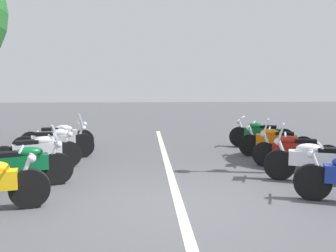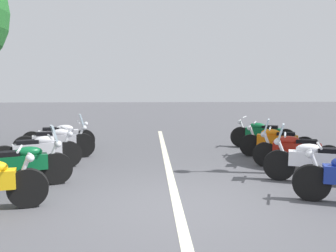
{
  "view_description": "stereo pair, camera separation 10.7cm",
  "coord_description": "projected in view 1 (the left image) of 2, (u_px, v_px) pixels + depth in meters",
  "views": [
    {
      "loc": [
        -5.65,
        0.56,
        1.98
      ],
      "look_at": [
        2.97,
        0.0,
        1.02
      ],
      "focal_mm": 37.6,
      "sensor_mm": 36.0,
      "label": 1
    },
    {
      "loc": [
        -5.65,
        0.45,
        1.98
      ],
      "look_at": [
        2.97,
        0.0,
        1.02
      ],
      "focal_mm": 37.6,
      "sensor_mm": 36.0,
      "label": 2
    }
  ],
  "objects": [
    {
      "name": "motorcycle_right_row_4",
      "position": [
        261.0,
        134.0,
        11.38
      ],
      "size": [
        1.07,
        1.93,
        1.01
      ],
      "rotation": [
        0.0,
        0.0,
        1.12
      ],
      "color": "black",
      "rests_on": "ground_plane"
    },
    {
      "name": "motorcycle_right_row_3",
      "position": [
        275.0,
        142.0,
        9.86
      ],
      "size": [
        0.99,
        1.97,
        0.99
      ],
      "rotation": [
        0.0,
        0.0,
        1.2
      ],
      "color": "black",
      "rests_on": "ground_plane"
    },
    {
      "name": "lane_centre_stripe",
      "position": [
        167.0,
        163.0,
        9.14
      ],
      "size": [
        13.31,
        0.16,
        0.01
      ],
      "primitive_type": "cube",
      "color": "beige",
      "rests_on": "ground_plane"
    },
    {
      "name": "motorcycle_left_row_3",
      "position": [
        55.0,
        142.0,
        9.62
      ],
      "size": [
        0.87,
        2.13,
        1.23
      ],
      "rotation": [
        0.0,
        0.0,
        -1.28
      ],
      "color": "black",
      "rests_on": "ground_plane"
    },
    {
      "name": "motorcycle_left_row_4",
      "position": [
        58.0,
        137.0,
        10.8
      ],
      "size": [
        0.83,
        2.16,
        1.0
      ],
      "rotation": [
        0.0,
        0.0,
        -1.31
      ],
      "color": "black",
      "rests_on": "ground_plane"
    },
    {
      "name": "ground_plane",
      "position": [
        180.0,
        206.0,
        5.86
      ],
      "size": [
        80.0,
        80.0,
        0.0
      ],
      "primitive_type": "plane",
      "color": "#4C4C51"
    },
    {
      "name": "motorcycle_right_row_2",
      "position": [
        294.0,
        150.0,
        8.57
      ],
      "size": [
        0.99,
        1.98,
        1.19
      ],
      "rotation": [
        0.0,
        0.0,
        1.2
      ],
      "color": "black",
      "rests_on": "ground_plane"
    },
    {
      "name": "motorcycle_right_row_1",
      "position": [
        316.0,
        160.0,
        7.26
      ],
      "size": [
        1.01,
        2.07,
        1.21
      ],
      "rotation": [
        0.0,
        0.0,
        1.2
      ],
      "color": "black",
      "rests_on": "ground_plane"
    },
    {
      "name": "motorcycle_left_row_2",
      "position": [
        38.0,
        151.0,
        8.31
      ],
      "size": [
        1.06,
        1.95,
        1.0
      ],
      "rotation": [
        0.0,
        0.0,
        -1.13
      ],
      "color": "black",
      "rests_on": "ground_plane"
    },
    {
      "name": "motorcycle_left_row_1",
      "position": [
        21.0,
        165.0,
        6.84
      ],
      "size": [
        0.95,
        1.94,
        1.21
      ],
      "rotation": [
        0.0,
        0.0,
        -1.2
      ],
      "color": "black",
      "rests_on": "ground_plane"
    }
  ]
}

